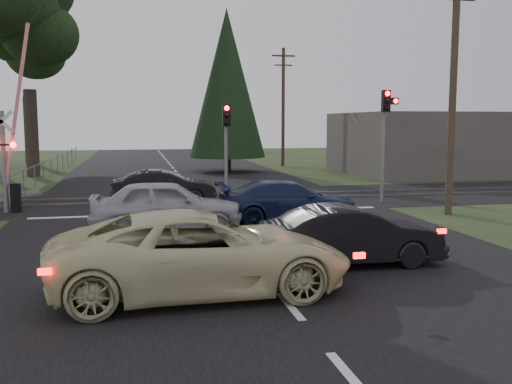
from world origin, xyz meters
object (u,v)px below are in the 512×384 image
object	(u,v)px
traffic_signal_center	(226,136)
utility_pole_far	(230,111)
dark_hatchback	(352,236)
cream_coupe	(202,253)
silver_car	(167,205)
utility_pole_mid	(283,105)
dark_car_far	(164,187)
utility_pole_near	(453,84)
crossing_signal	(10,158)
blue_sedan	(288,202)
traffic_signal_right	(386,124)

from	to	relation	value
traffic_signal_center	utility_pole_far	xyz separation A→B (m)	(7.50, 44.32, 1.92)
dark_hatchback	cream_coupe	bearing A→B (deg)	112.69
silver_car	utility_pole_far	bearing A→B (deg)	-9.30
cream_coupe	utility_pole_mid	bearing A→B (deg)	-19.44
traffic_signal_center	utility_pole_far	bearing A→B (deg)	80.40
cream_coupe	traffic_signal_center	bearing A→B (deg)	-13.27
cream_coupe	dark_car_far	distance (m)	12.73
utility_pole_near	dark_hatchback	distance (m)	9.75
crossing_signal	blue_sedan	size ratio (longest dim) A/B	1.44
utility_pole_near	blue_sedan	world-z (taller)	utility_pole_near
crossing_signal	traffic_signal_center	size ratio (longest dim) A/B	1.70
crossing_signal	utility_pole_mid	size ratio (longest dim) A/B	0.77
utility_pole_mid	utility_pole_far	distance (m)	25.00
utility_pole_mid	dark_hatchback	xyz separation A→B (m)	(-6.25, -30.31, -4.02)
utility_pole_far	dark_hatchback	world-z (taller)	utility_pole_far
crossing_signal	utility_pole_mid	distance (m)	25.78
utility_pole_mid	crossing_signal	bearing A→B (deg)	-127.97
crossing_signal	silver_car	world-z (taller)	crossing_signal
traffic_signal_center	cream_coupe	distance (m)	12.91
dark_hatchback	dark_car_far	distance (m)	11.84
crossing_signal	traffic_signal_right	bearing A→B (deg)	-1.21
utility_pole_near	blue_sedan	distance (m)	7.39
utility_pole_mid	cream_coupe	distance (m)	33.59
traffic_signal_center	cream_coupe	xyz separation A→B (m)	(-2.49, -12.51, -1.99)
traffic_signal_right	utility_pole_near	xyz separation A→B (m)	(0.95, -3.47, 1.41)
cream_coupe	traffic_signal_right	bearing A→B (deg)	-40.66
traffic_signal_right	utility_pole_mid	world-z (taller)	utility_pole_mid
utility_pole_mid	dark_car_far	distance (m)	21.97
traffic_signal_center	blue_sedan	xyz separation A→B (m)	(1.31, -5.02, -2.10)
traffic_signal_right	dark_hatchback	xyz separation A→B (m)	(-5.30, -9.78, -2.61)
silver_car	utility_pole_near	bearing A→B (deg)	-81.87
utility_pole_mid	utility_pole_far	bearing A→B (deg)	90.00
cream_coupe	silver_car	xyz separation A→B (m)	(-0.31, 6.78, -0.02)
crossing_signal	traffic_signal_right	distance (m)	14.88
blue_sedan	dark_car_far	xyz separation A→B (m)	(-3.89, 5.24, -0.00)
utility_pole_far	cream_coupe	distance (m)	57.83
utility_pole_far	utility_pole_mid	bearing A→B (deg)	-90.00
traffic_signal_right	utility_pole_mid	xyz separation A→B (m)	(0.95, 20.53, 1.41)
traffic_signal_right	cream_coupe	size ratio (longest dim) A/B	0.80
dark_hatchback	utility_pole_mid	bearing A→B (deg)	-11.13
traffic_signal_right	cream_coupe	xyz separation A→B (m)	(-9.04, -11.30, -2.50)
traffic_signal_center	dark_hatchback	size ratio (longest dim) A/B	0.96
utility_pole_near	cream_coupe	world-z (taller)	utility_pole_near
utility_pole_far	dark_car_far	distance (m)	45.42
utility_pole_mid	dark_car_far	size ratio (longest dim) A/B	2.11
silver_car	dark_car_far	world-z (taller)	silver_car
traffic_signal_right	utility_pole_far	world-z (taller)	utility_pole_far
utility_pole_far	silver_car	xyz separation A→B (m)	(-10.29, -50.05, -3.92)
blue_sedan	traffic_signal_right	bearing A→B (deg)	-53.45
utility_pole_mid	blue_sedan	distance (m)	25.43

